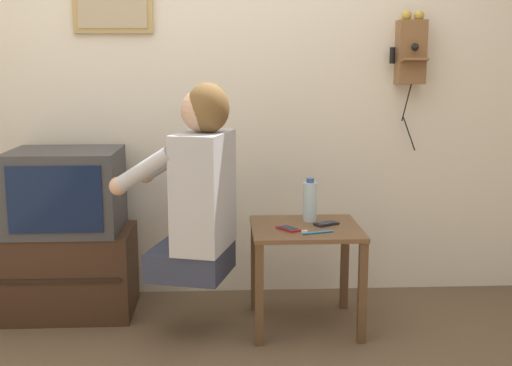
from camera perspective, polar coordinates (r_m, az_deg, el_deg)
name	(u,v)px	position (r m, az deg, el deg)	size (l,w,h in m)	color
wall_back	(234,74)	(3.68, -1.95, 9.64)	(6.80, 0.05, 2.55)	silver
side_table	(305,246)	(3.27, 4.42, -5.60)	(0.55, 0.51, 0.53)	brown
person	(198,188)	(3.09, -5.14, -0.43)	(0.60, 0.52, 0.94)	#2D3347
tv_stand	(69,272)	(3.63, -16.30, -7.59)	(0.69, 0.44, 0.46)	#382316
television	(66,191)	(3.52, -16.54, -0.65)	(0.56, 0.47, 0.43)	#38383A
wall_phone_antique	(411,51)	(3.74, 13.59, 11.37)	(0.20, 0.19, 0.78)	brown
cell_phone_held	(288,229)	(3.17, 2.88, -4.07)	(0.12, 0.14, 0.01)	maroon
cell_phone_spare	(326,224)	(3.29, 6.28, -3.62)	(0.14, 0.11, 0.01)	black
water_bottle	(310,201)	(3.34, 4.81, -1.62)	(0.07, 0.07, 0.23)	silver
toothbrush	(315,232)	(3.11, 5.30, -4.38)	(0.16, 0.06, 0.02)	#338CD8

